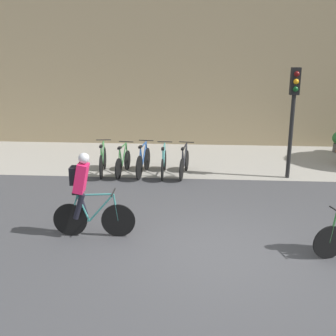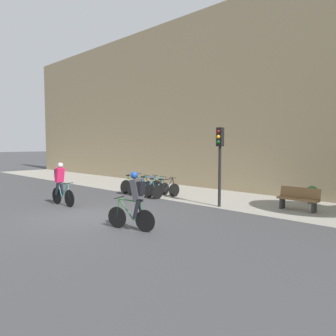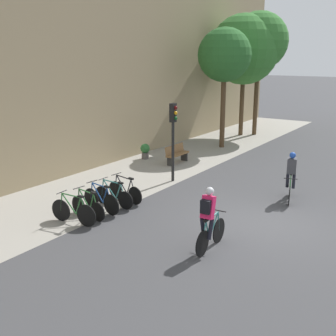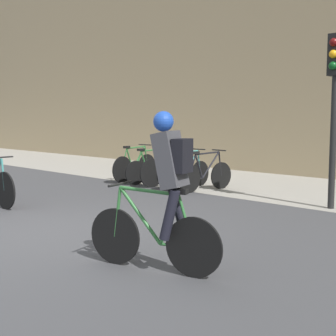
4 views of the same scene
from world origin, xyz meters
name	(u,v)px [view 4 (image 4 of 4)]	position (x,y,z in m)	size (l,w,h in m)	color
ground	(39,232)	(0.00, 0.00, 0.00)	(200.00, 200.00, 0.00)	#3D3D3F
kerb_strip	(279,186)	(0.00, 6.75, 0.00)	(44.00, 4.50, 0.01)	gray
cyclist_grey	(166,188)	(2.67, 0.01, 0.95)	(1.61, 0.62, 1.77)	black
parked_bike_0	(135,166)	(-3.34, 4.86, 0.41)	(0.46, 1.71, 0.99)	black
parked_bike_1	(151,169)	(-2.71, 4.85, 0.38)	(0.46, 1.59, 0.95)	black
parked_bike_2	(168,169)	(-2.09, 4.86, 0.42)	(0.46, 1.72, 0.99)	black
parked_bike_3	(186,172)	(-1.46, 4.85, 0.39)	(0.46, 1.69, 0.95)	black
parked_bike_4	(206,174)	(-0.83, 4.85, 0.39)	(0.46, 1.66, 0.96)	black
traffic_light_pole	(335,88)	(2.28, 4.82, 2.26)	(0.26, 0.30, 3.24)	black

